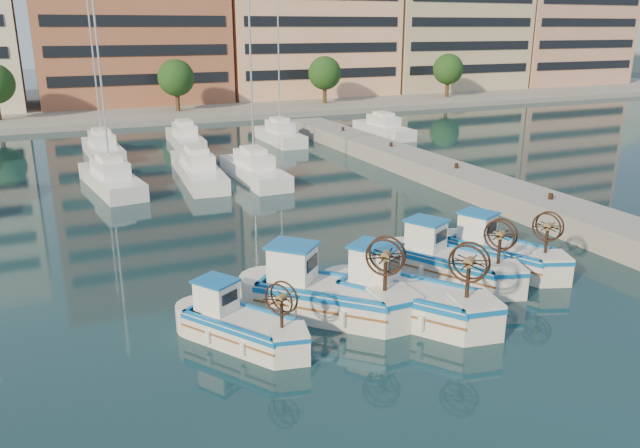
{
  "coord_description": "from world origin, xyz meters",
  "views": [
    {
      "loc": [
        -10.15,
        -17.11,
        9.56
      ],
      "look_at": [
        0.21,
        6.1,
        1.5
      ],
      "focal_mm": 35.0,
      "sensor_mm": 36.0,
      "label": 1
    }
  ],
  "objects_px": {
    "fishing_boat_a": "(239,323)",
    "fishing_boat_e": "(499,250)",
    "fishing_boat_c": "(405,295)",
    "fishing_boat_b": "(324,292)",
    "fishing_boat_d": "(449,261)"
  },
  "relations": [
    {
      "from": "fishing_boat_a",
      "to": "fishing_boat_e",
      "type": "distance_m",
      "value": 11.8
    },
    {
      "from": "fishing_boat_a",
      "to": "fishing_boat_c",
      "type": "height_order",
      "value": "fishing_boat_c"
    },
    {
      "from": "fishing_boat_c",
      "to": "fishing_boat_e",
      "type": "xyz_separation_m",
      "value": [
        5.98,
        2.42,
        -0.09
      ]
    },
    {
      "from": "fishing_boat_a",
      "to": "fishing_boat_b",
      "type": "bearing_deg",
      "value": -20.51
    },
    {
      "from": "fishing_boat_a",
      "to": "fishing_boat_d",
      "type": "bearing_deg",
      "value": -22.85
    },
    {
      "from": "fishing_boat_d",
      "to": "fishing_boat_e",
      "type": "distance_m",
      "value": 2.63
    },
    {
      "from": "fishing_boat_d",
      "to": "fishing_boat_c",
      "type": "bearing_deg",
      "value": -174.09
    },
    {
      "from": "fishing_boat_d",
      "to": "fishing_boat_e",
      "type": "relative_size",
      "value": 1.03
    },
    {
      "from": "fishing_boat_a",
      "to": "fishing_boat_b",
      "type": "xyz_separation_m",
      "value": [
        3.25,
        0.71,
        0.19
      ]
    },
    {
      "from": "fishing_boat_e",
      "to": "fishing_boat_c",
      "type": "bearing_deg",
      "value": 177.95
    },
    {
      "from": "fishing_boat_d",
      "to": "fishing_boat_a",
      "type": "bearing_deg",
      "value": 162.76
    },
    {
      "from": "fishing_boat_a",
      "to": "fishing_boat_e",
      "type": "bearing_deg",
      "value": -23.93
    },
    {
      "from": "fishing_boat_c",
      "to": "fishing_boat_e",
      "type": "bearing_deg",
      "value": -12.89
    },
    {
      "from": "fishing_boat_c",
      "to": "fishing_boat_e",
      "type": "height_order",
      "value": "fishing_boat_c"
    },
    {
      "from": "fishing_boat_a",
      "to": "fishing_boat_e",
      "type": "relative_size",
      "value": 0.86
    }
  ]
}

